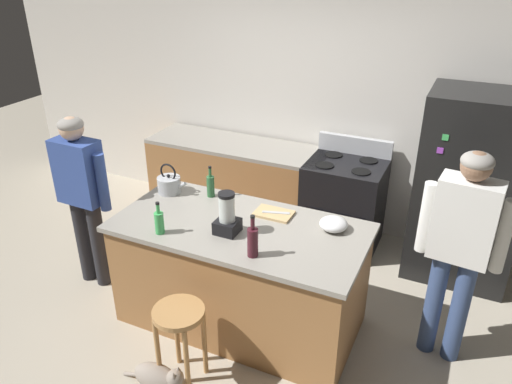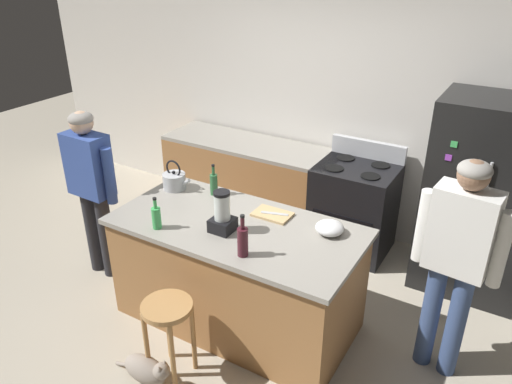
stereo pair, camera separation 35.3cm
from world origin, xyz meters
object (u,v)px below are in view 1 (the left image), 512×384
kitchen_island (240,274)px  mixing_bowl (333,224)px  cutting_board (274,213)px  bar_stool (180,326)px  cat (159,377)px  stove_range (343,203)px  bottle_soda (159,222)px  blender_appliance (227,216)px  person_by_sink_right (460,241)px  tea_kettle (169,184)px  chef_knife (276,213)px  person_by_island_left (81,187)px  bottle_olive_oil (211,185)px  bottle_wine (253,241)px  refrigerator (469,189)px

kitchen_island → mixing_bowl: size_ratio=9.13×
kitchen_island → cutting_board: cutting_board is taller
bar_stool → cat: (-0.10, -0.16, -0.38)m
cutting_board → mixing_bowl: bearing=-2.7°
stove_range → bottle_soda: bottle_soda is taller
blender_appliance → bottle_soda: blender_appliance is taller
person_by_sink_right → bottle_soda: person_by_sink_right is taller
stove_range → bottle_soda: (-0.90, -1.87, 0.54)m
cat → tea_kettle: size_ratio=1.88×
person_by_sink_right → bar_stool: person_by_sink_right is taller
bottle_soda → chef_knife: bottle_soda is taller
stove_range → person_by_island_left: person_by_island_left is taller
bar_stool → cat: bar_stool is taller
person_by_island_left → person_by_sink_right: (3.03, 0.39, 0.04)m
bar_stool → bottle_olive_oil: (-0.35, 1.09, 0.52)m
bottle_olive_oil → mixing_bowl: size_ratio=1.29×
bar_stool → bottle_wine: (0.36, 0.42, 0.54)m
kitchen_island → blender_appliance: bearing=-106.1°
person_by_sink_right → person_by_island_left: bearing=-172.7°
mixing_bowl → cutting_board: bearing=177.3°
refrigerator → mixing_bowl: (-0.88, -1.26, 0.08)m
kitchen_island → person_by_sink_right: 1.67m
refrigerator → cutting_board: bearing=-138.2°
stove_range → bottle_olive_oil: bottle_olive_oil is taller
blender_appliance → tea_kettle: bearing=153.5°
person_by_sink_right → cat: 2.31m
tea_kettle → cutting_board: bearing=0.6°
bar_stool → person_by_island_left: bearing=154.3°
refrigerator → bottle_soda: 2.75m
person_by_island_left → cat: (1.28, -0.82, -0.86)m
bar_stool → cutting_board: bearing=75.6°
person_by_island_left → refrigerator: bearing=27.6°
person_by_island_left → mixing_bowl: 2.17m
cat → cutting_board: bearing=72.7°
refrigerator → tea_kettle: size_ratio=6.37×
blender_appliance → bottle_wine: size_ratio=1.03×
person_by_sink_right → mixing_bowl: size_ratio=7.82×
bottle_wine → cutting_board: bearing=99.3°
person_by_island_left → bottle_olive_oil: 1.12m
chef_knife → bottle_olive_oil: bearing=156.4°
refrigerator → person_by_sink_right: refrigerator is taller
bar_stool → cutting_board: size_ratio=2.09×
kitchen_island → stove_range: stove_range is taller
kitchen_island → person_by_sink_right: person_by_sink_right is taller
bottle_olive_oil → mixing_bowl: bottle_olive_oil is taller
stove_range → bottle_wine: size_ratio=3.46×
stove_range → chef_knife: 1.36m
person_by_sink_right → stove_range: bearing=132.9°
refrigerator → bottle_olive_oil: (-1.99, -1.16, 0.14)m
person_by_island_left → bottle_soda: 1.03m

